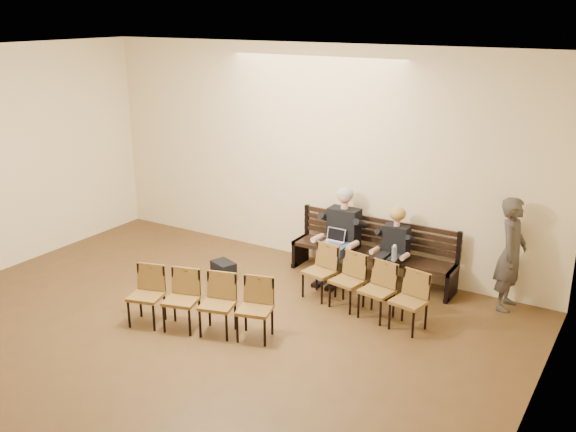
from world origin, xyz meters
name	(u,v)px	position (x,y,z in m)	size (l,w,h in m)	color
ground	(81,408)	(0.00, 0.00, 0.00)	(10.00, 10.00, 0.00)	brown
room_walls	(116,157)	(0.00, 0.79, 2.54)	(8.02, 10.01, 3.51)	beige
bench	(371,266)	(1.21, 4.65, 0.23)	(2.60, 0.90, 0.45)	black
seated_man	(341,233)	(0.74, 4.53, 0.71)	(0.59, 0.82, 1.43)	black
seated_woman	(393,253)	(1.60, 4.53, 0.55)	(0.47, 0.66, 1.10)	black
laptop	(332,246)	(0.70, 4.31, 0.56)	(0.30, 0.24, 0.22)	silver
water_bottle	(394,260)	(1.74, 4.23, 0.57)	(0.07, 0.07, 0.24)	silver
bag	(224,270)	(-0.75, 3.50, 0.14)	(0.37, 0.26, 0.28)	black
passerby	(512,246)	(3.22, 4.75, 0.92)	(0.67, 0.44, 1.84)	#3B3630
chair_row_front	(362,286)	(1.56, 3.55, 0.39)	(1.88, 0.42, 0.77)	brown
chair_row_back	(199,303)	(0.00, 1.98, 0.39)	(1.91, 0.43, 0.79)	brown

